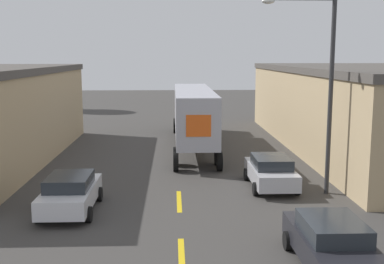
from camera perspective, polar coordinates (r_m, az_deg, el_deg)
road_centerline at (r=15.45m, az=-1.24°, el=-14.61°), size 0.20×14.75×0.01m
warehouse_right at (r=34.69m, az=21.57°, el=2.71°), size 12.73×26.87×5.50m
semi_truck at (r=32.71m, az=0.08°, el=2.47°), size 2.69×15.90×4.03m
parked_car_right_mid at (r=23.13m, az=9.31°, el=-4.61°), size 2.08×4.33×1.52m
parked_car_right_near at (r=15.03m, az=16.12°, el=-12.43°), size 2.08×4.33×1.52m
parked_car_left_far at (r=19.98m, az=-14.22°, el=-6.96°), size 2.08×4.33×1.52m
street_lamp at (r=21.98m, az=15.22°, el=5.85°), size 3.26×0.32×8.74m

